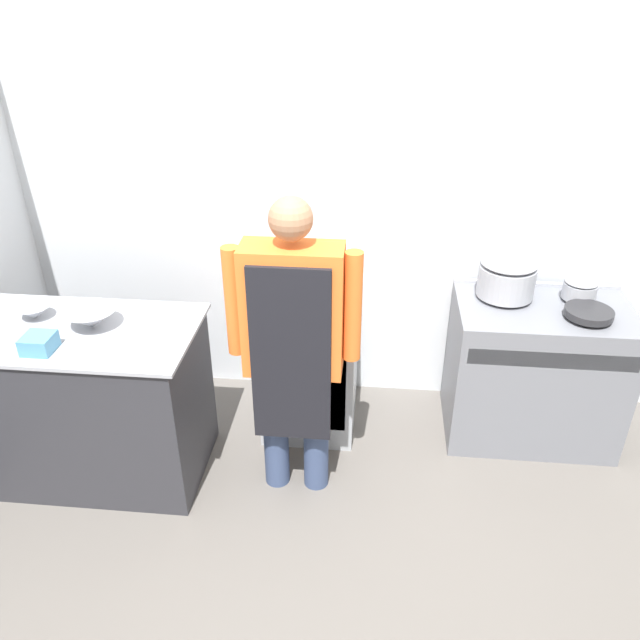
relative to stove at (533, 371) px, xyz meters
The scene contains 12 objects.
ground_plane 1.90m from the stove, 137.20° to the right, with size 14.00×14.00×0.00m, color #5B5651.
wall_back 1.67m from the stove, 163.93° to the left, with size 8.00×0.05×2.70m.
prep_counter 2.63m from the stove, 167.04° to the right, with size 1.28×0.73×0.94m.
stove is the anchor object (origin of this frame).
fridge_unit 1.38m from the stove, behind, with size 0.56×0.67×0.79m.
person_cook 1.62m from the stove, 155.97° to the right, with size 0.68×0.24×1.71m.
mixing_bowl 2.60m from the stove, 167.46° to the right, with size 0.28×0.28×0.10m.
small_bowl 2.92m from the stove, behind, with size 0.18×0.18×0.07m.
plastic_tub 2.81m from the stove, 163.04° to the right, with size 0.15×0.15×0.09m.
stock_pot 0.63m from the stove, 153.92° to the left, with size 0.33×0.33×0.24m.
saute_pan 0.53m from the stove, 28.34° to the right, with size 0.27×0.27×0.04m.
sauce_pot 0.57m from the stove, 28.84° to the left, with size 0.19×0.19×0.12m.
Camera 1 is at (0.36, -2.04, 2.60)m, focal length 35.00 mm.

